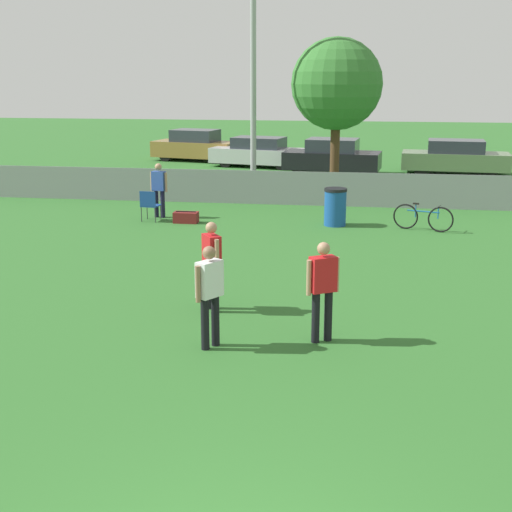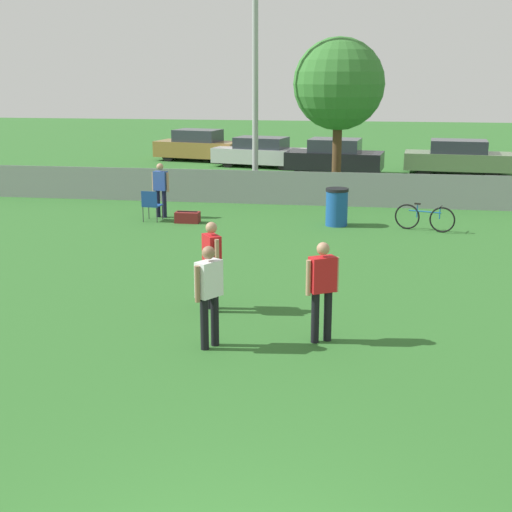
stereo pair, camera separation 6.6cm
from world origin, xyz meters
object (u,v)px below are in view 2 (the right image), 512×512
Objects in this scene: player_thrower_red at (322,285)px; light_pole at (255,40)px; bicycle_sideline at (425,218)px; parked_car_dark at (335,157)px; tree_near_pole at (339,85)px; trash_bin at (337,207)px; gear_bag_sideline at (188,217)px; player_receiver_white at (209,290)px; parked_car_olive at (458,158)px; parked_car_tan at (198,146)px; folding_chair_sideline at (151,204)px; player_defender_red at (212,260)px; spectator_in_blue at (161,187)px; parked_car_silver at (261,152)px.

light_pole is at bearing 72.39° from player_thrower_red.
parked_car_dark is (-3.00, 11.01, 0.36)m from bicycle_sideline.
tree_near_pole is 5.08× the size of trash_bin.
tree_near_pole is at bearing 53.61° from gear_bag_sideline.
player_receiver_white is 0.36× the size of parked_car_olive.
player_receiver_white reaches higher than parked_car_tan.
parked_car_tan is at bearing 113.87° from light_pole.
parked_car_olive reaches higher than folding_chair_sideline.
player_defender_red is 1.00× the size of player_thrower_red.
folding_chair_sideline is 1.13m from gear_bag_sideline.
trash_bin reaches higher than bicycle_sideline.
light_pole is 3.20m from tree_near_pole.
player_thrower_red is 0.39× the size of parked_car_dark.
player_defender_red is 0.38× the size of parked_car_tan.
spectator_in_blue reaches higher than parked_car_dark.
player_defender_red is at bearing 117.70° from player_thrower_red.
bicycle_sideline is at bearing -44.44° from parked_car_tan.
folding_chair_sideline is 15.22m from parked_car_olive.
spectator_in_blue is at bearing -136.12° from tree_near_pole.
player_receiver_white is (-1.71, -0.53, 0.00)m from player_thrower_red.
tree_near_pole is 6.98m from bicycle_sideline.
tree_near_pole is at bearing -123.38° from parked_car_olive.
player_thrower_red is at bearing -88.16° from tree_near_pole.
player_thrower_red is 24.55m from parked_car_tan.
parked_car_silver is (-3.76, 7.34, -3.14)m from tree_near_pole.
player_thrower_red is 1.55× the size of trash_bin.
player_receiver_white is (0.35, -1.77, 0.00)m from player_defender_red.
player_defender_red is 8.31m from folding_chair_sideline.
parked_car_dark is 5.20m from parked_car_olive.
light_pole is 14.58m from player_receiver_white.
player_thrower_red is at bearing 127.45° from folding_chair_sideline.
parked_car_silver is at bearing 107.89° from trash_bin.
player_receiver_white is 0.39× the size of parked_car_dark.
parked_car_dark reaches higher than parked_car_silver.
player_thrower_red is at bearing -63.15° from gear_bag_sideline.
player_receiver_white is 0.36× the size of parked_car_silver.
player_thrower_red is at bearing 131.59° from spectator_in_blue.
parked_car_dark is at bearing 123.62° from bicycle_sideline.
gear_bag_sideline is at bearing 157.83° from spectator_in_blue.
light_pole reaches higher than folding_chair_sideline.
tree_near_pole reaches higher than player_thrower_red.
player_receiver_white is 2.37× the size of gear_bag_sideline.
gear_bag_sideline is 14.92m from parked_car_tan.
player_defender_red is at bearing -87.52° from parked_car_dark.
player_thrower_red is 1.02× the size of spectator_in_blue.
player_receiver_white is at bearing -71.90° from parked_car_silver.
trash_bin reaches higher than folding_chair_sideline.
player_defender_red reaches higher than parked_car_silver.
spectator_in_blue is 0.35× the size of parked_car_silver.
player_receiver_white is (-1.25, -14.70, -2.85)m from tree_near_pole.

